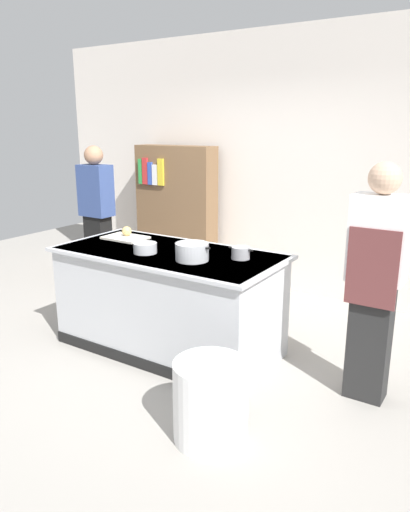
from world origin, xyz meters
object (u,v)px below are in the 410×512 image
(sauce_pan, at_px, (241,253))
(trash_bin, at_px, (211,401))
(bookshelf, at_px, (176,212))
(person_chef, at_px, (375,279))
(mixing_bowl, at_px, (145,248))
(person_guest, at_px, (97,215))
(onion, at_px, (127,231))
(stock_pot, at_px, (192,252))

(sauce_pan, xyz_separation_m, trash_bin, (0.37, -1.04, -0.69))
(bookshelf, bearing_deg, person_chef, -29.59)
(sauce_pan, distance_m, mixing_bowl, 0.82)
(mixing_bowl, height_order, trash_bin, mixing_bowl)
(bookshelf, bearing_deg, sauce_pan, -41.79)
(sauce_pan, distance_m, bookshelf, 2.50)
(person_guest, height_order, bookshelf, person_guest)
(sauce_pan, distance_m, person_chef, 1.07)
(person_chef, height_order, person_guest, same)
(onion, relative_size, bookshelf, 0.05)
(person_chef, relative_size, person_guest, 1.00)
(person_guest, bearing_deg, stock_pot, 81.89)
(person_chef, bearing_deg, trash_bin, 151.67)
(trash_bin, distance_m, bookshelf, 3.56)
(stock_pot, distance_m, trash_bin, 1.25)
(stock_pot, distance_m, mixing_bowl, 0.47)
(person_chef, bearing_deg, onion, 94.06)
(mixing_bowl, height_order, person_chef, person_chef)
(stock_pot, height_order, bookshelf, bookshelf)
(onion, xyz_separation_m, bookshelf, (-0.59, 1.60, -0.11))
(sauce_pan, xyz_separation_m, person_chef, (1.06, 0.00, -0.04))
(onion, relative_size, sauce_pan, 0.43)
(trash_bin, bearing_deg, mixing_bowl, 146.21)
(stock_pot, height_order, mixing_bowl, stock_pot)
(sauce_pan, xyz_separation_m, bookshelf, (-1.87, 1.67, -0.10))
(mixing_bowl, xyz_separation_m, person_guest, (-1.60, 1.04, -0.03))
(onion, height_order, mixing_bowl, onion)
(onion, height_order, person_guest, person_guest)
(stock_pot, relative_size, person_guest, 0.19)
(sauce_pan, height_order, mixing_bowl, sauce_pan)
(mixing_bowl, bearing_deg, person_chef, 8.68)
(sauce_pan, bearing_deg, person_chef, 0.20)
(sauce_pan, height_order, person_guest, person_guest)
(trash_bin, relative_size, person_guest, 0.31)
(stock_pot, distance_m, bookshelf, 2.48)
(onion, distance_m, stock_pot, 1.02)
(mixing_bowl, relative_size, trash_bin, 0.38)
(sauce_pan, distance_m, trash_bin, 1.30)
(trash_bin, relative_size, person_chef, 0.31)
(stock_pot, bearing_deg, person_chef, 10.53)
(stock_pot, xyz_separation_m, sauce_pan, (0.30, 0.25, -0.02))
(onion, xyz_separation_m, person_chef, (2.34, -0.06, -0.05))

